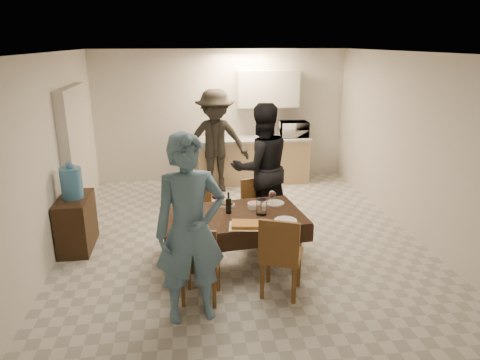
# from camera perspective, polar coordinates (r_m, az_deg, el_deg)

# --- Properties ---
(floor) EXTENTS (5.00, 6.00, 0.02)m
(floor) POSITION_cam_1_polar(r_m,az_deg,el_deg) (6.22, 0.32, -8.10)
(floor) COLOR beige
(floor) RESTS_ON ground
(ceiling) EXTENTS (5.00, 6.00, 0.02)m
(ceiling) POSITION_cam_1_polar(r_m,az_deg,el_deg) (5.58, 0.37, 16.61)
(ceiling) COLOR white
(ceiling) RESTS_ON wall_back
(wall_back) EXTENTS (5.00, 0.02, 2.60)m
(wall_back) POSITION_cam_1_polar(r_m,az_deg,el_deg) (8.68, -2.51, 8.49)
(wall_back) COLOR silver
(wall_back) RESTS_ON floor
(wall_front) EXTENTS (5.00, 0.02, 2.60)m
(wall_front) POSITION_cam_1_polar(r_m,az_deg,el_deg) (3.01, 8.66, -10.75)
(wall_front) COLOR silver
(wall_front) RESTS_ON floor
(wall_left) EXTENTS (0.02, 6.00, 2.60)m
(wall_left) POSITION_cam_1_polar(r_m,az_deg,el_deg) (5.96, -24.23, 2.44)
(wall_left) COLOR silver
(wall_left) RESTS_ON floor
(wall_right) EXTENTS (0.02, 6.00, 2.60)m
(wall_right) POSITION_cam_1_polar(r_m,az_deg,el_deg) (6.59, 22.45, 4.05)
(wall_right) COLOR silver
(wall_right) RESTS_ON floor
(stub_partition) EXTENTS (0.15, 1.40, 2.10)m
(stub_partition) POSITION_cam_1_polar(r_m,az_deg,el_deg) (7.12, -20.82, 3.12)
(stub_partition) COLOR beige
(stub_partition) RESTS_ON floor
(kitchen_base_cabinet) EXTENTS (2.20, 0.60, 0.86)m
(kitchen_base_cabinet) POSITION_cam_1_polar(r_m,az_deg,el_deg) (8.64, 1.74, 2.53)
(kitchen_base_cabinet) COLOR tan
(kitchen_base_cabinet) RESTS_ON floor
(kitchen_worktop) EXTENTS (2.24, 0.64, 0.05)m
(kitchen_worktop) POSITION_cam_1_polar(r_m,az_deg,el_deg) (8.52, 1.77, 5.48)
(kitchen_worktop) COLOR #B0B0AB
(kitchen_worktop) RESTS_ON kitchen_base_cabinet
(upper_cabinet) EXTENTS (1.20, 0.34, 0.70)m
(upper_cabinet) POSITION_cam_1_polar(r_m,az_deg,el_deg) (8.56, 3.70, 12.05)
(upper_cabinet) COLOR silver
(upper_cabinet) RESTS_ON wall_back
(dining_table) EXTENTS (1.83, 1.19, 0.68)m
(dining_table) POSITION_cam_1_polar(r_m,az_deg,el_deg) (5.37, -0.93, -4.92)
(dining_table) COLOR black
(dining_table) RESTS_ON floor
(chair_near_left) EXTENTS (0.50, 0.50, 0.50)m
(chair_near_left) POSITION_cam_1_polar(r_m,az_deg,el_deg) (4.62, -5.28, -10.17)
(chair_near_left) COLOR brown
(chair_near_left) RESTS_ON floor
(chair_near_right) EXTENTS (0.57, 0.59, 0.52)m
(chair_near_right) POSITION_cam_1_polar(r_m,az_deg,el_deg) (4.72, 5.84, -9.18)
(chair_near_right) COLOR brown
(chair_near_right) RESTS_ON floor
(chair_far_left) EXTENTS (0.50, 0.50, 0.51)m
(chair_far_left) POSITION_cam_1_polar(r_m,az_deg,el_deg) (5.98, -6.00, -3.24)
(chair_far_left) COLOR brown
(chair_far_left) RESTS_ON floor
(chair_far_right) EXTENTS (0.46, 0.47, 0.45)m
(chair_far_right) POSITION_cam_1_polar(r_m,az_deg,el_deg) (6.10, 2.51, -3.38)
(chair_far_right) COLOR brown
(chair_far_right) RESTS_ON floor
(console) EXTENTS (0.40, 0.80, 0.74)m
(console) POSITION_cam_1_polar(r_m,az_deg,el_deg) (6.29, -20.95, -5.37)
(console) COLOR black
(console) RESTS_ON floor
(water_jug) EXTENTS (0.28, 0.28, 0.42)m
(water_jug) POSITION_cam_1_polar(r_m,az_deg,el_deg) (6.09, -21.55, -0.38)
(water_jug) COLOR #4A8BC4
(water_jug) RESTS_ON console
(wine_bottle) EXTENTS (0.07, 0.07, 0.29)m
(wine_bottle) POSITION_cam_1_polar(r_m,az_deg,el_deg) (5.35, -1.54, -3.02)
(wine_bottle) COLOR black
(wine_bottle) RESTS_ON dining_table
(water_pitcher) EXTENTS (0.13, 0.13, 0.20)m
(water_pitcher) POSITION_cam_1_polar(r_m,az_deg,el_deg) (5.33, 2.87, -3.62)
(water_pitcher) COLOR white
(water_pitcher) RESTS_ON dining_table
(savoury_tart) EXTENTS (0.42, 0.34, 0.05)m
(savoury_tart) POSITION_cam_1_polar(r_m,az_deg,el_deg) (5.02, 0.73, -5.96)
(savoury_tart) COLOR #BD8837
(savoury_tart) RESTS_ON dining_table
(salad_bowl) EXTENTS (0.17, 0.17, 0.07)m
(salad_bowl) POSITION_cam_1_polar(r_m,az_deg,el_deg) (5.55, 1.92, -3.42)
(salad_bowl) COLOR silver
(salad_bowl) RESTS_ON dining_table
(mushroom_dish) EXTENTS (0.20, 0.20, 0.03)m
(mushroom_dish) POSITION_cam_1_polar(r_m,az_deg,el_deg) (5.61, -1.79, -3.38)
(mushroom_dish) COLOR silver
(mushroom_dish) RESTS_ON dining_table
(wine_glass_a) EXTENTS (0.08, 0.08, 0.19)m
(wine_glass_a) POSITION_cam_1_polar(r_m,az_deg,el_deg) (5.06, -6.81, -5.03)
(wine_glass_a) COLOR white
(wine_glass_a) RESTS_ON dining_table
(wine_glass_b) EXTENTS (0.09, 0.09, 0.21)m
(wine_glass_b) POSITION_cam_1_polar(r_m,az_deg,el_deg) (5.64, 4.31, -2.37)
(wine_glass_b) COLOR white
(wine_glass_b) RESTS_ON dining_table
(wine_glass_c) EXTENTS (0.09, 0.09, 0.21)m
(wine_glass_c) POSITION_cam_1_polar(r_m,az_deg,el_deg) (5.58, -3.36, -2.57)
(wine_glass_c) COLOR white
(wine_glass_c) RESTS_ON dining_table
(plate_near_left) EXTENTS (0.28, 0.28, 0.02)m
(plate_near_left) POSITION_cam_1_polar(r_m,az_deg,el_deg) (5.05, -7.33, -6.15)
(plate_near_left) COLOR silver
(plate_near_left) RESTS_ON dining_table
(plate_near_right) EXTENTS (0.27, 0.27, 0.02)m
(plate_near_right) POSITION_cam_1_polar(r_m,az_deg,el_deg) (5.19, 6.09, -5.42)
(plate_near_right) COLOR silver
(plate_near_right) RESTS_ON dining_table
(plate_far_left) EXTENTS (0.24, 0.24, 0.01)m
(plate_far_left) POSITION_cam_1_polar(r_m,az_deg,el_deg) (5.60, -7.43, -3.66)
(plate_far_left) COLOR silver
(plate_far_left) RESTS_ON dining_table
(plate_far_right) EXTENTS (0.25, 0.25, 0.01)m
(plate_far_right) POSITION_cam_1_polar(r_m,az_deg,el_deg) (5.73, 4.67, -3.07)
(plate_far_right) COLOR silver
(plate_far_right) RESTS_ON dining_table
(microwave) EXTENTS (0.55, 0.37, 0.30)m
(microwave) POSITION_cam_1_polar(r_m,az_deg,el_deg) (8.66, 7.18, 6.75)
(microwave) COLOR silver
(microwave) RESTS_ON kitchen_worktop
(person_near) EXTENTS (0.77, 0.57, 1.95)m
(person_near) POSITION_cam_1_polar(r_m,az_deg,el_deg) (4.25, -6.65, -6.68)
(person_near) COLOR slate
(person_near) RESTS_ON floor
(person_far) EXTENTS (1.06, 0.90, 1.91)m
(person_far) POSITION_cam_1_polar(r_m,az_deg,el_deg) (6.32, 2.85, 1.65)
(person_far) COLOR black
(person_far) RESTS_ON floor
(person_kitchen) EXTENTS (1.24, 0.72, 1.93)m
(person_kitchen) POSITION_cam_1_polar(r_m,az_deg,el_deg) (7.98, -3.29, 5.15)
(person_kitchen) COLOR black
(person_kitchen) RESTS_ON floor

